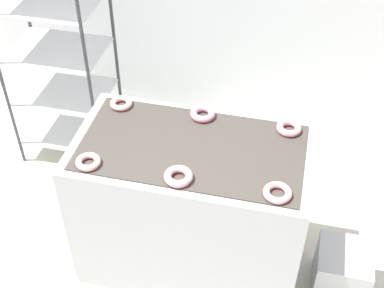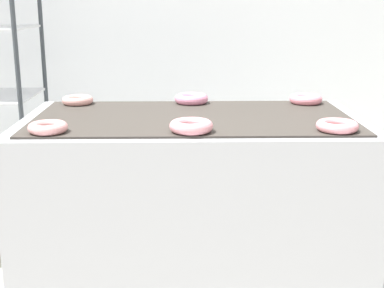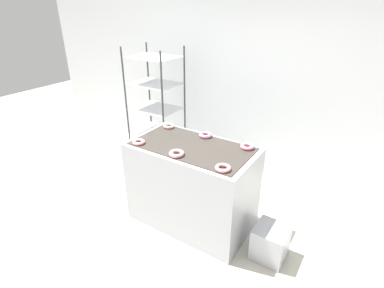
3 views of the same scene
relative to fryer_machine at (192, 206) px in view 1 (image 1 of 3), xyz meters
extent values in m
cube|color=#A8AAB2|center=(0.00, 0.00, 0.00)|extent=(1.34, 0.75, 0.98)
cube|color=#38332D|center=(0.00, 0.00, 0.49)|extent=(1.24, 0.66, 0.01)
cube|color=#262628|center=(0.37, -0.33, 0.19)|extent=(0.12, 0.07, 0.10)
cylinder|color=#33383D|center=(-0.86, 0.61, 0.41)|extent=(0.02, 0.02, 1.80)
cylinder|color=#33383D|center=(-1.53, 1.12, 0.41)|extent=(0.02, 0.02, 1.80)
cylinder|color=#33383D|center=(-0.86, 1.12, 0.41)|extent=(0.02, 0.02, 1.80)
cube|color=silver|center=(-1.19, 0.86, -0.31)|extent=(0.67, 0.52, 0.01)
cube|color=silver|center=(-1.19, 0.86, 0.06)|extent=(0.67, 0.52, 0.01)
cube|color=silver|center=(-1.19, 0.86, 0.43)|extent=(0.67, 0.52, 0.01)
cube|color=silver|center=(-1.19, 0.86, 0.79)|extent=(0.67, 0.52, 0.01)
cube|color=#A8AAB2|center=(0.96, -0.03, -0.32)|extent=(0.32, 0.33, 0.35)
torus|color=#D89290|center=(-0.51, -0.26, 0.51)|extent=(0.14, 0.14, 0.04)
torus|color=pink|center=(-0.01, -0.26, 0.51)|extent=(0.15, 0.15, 0.04)
torus|color=pink|center=(0.50, -0.26, 0.51)|extent=(0.15, 0.15, 0.04)
torus|color=#D1938B|center=(-0.50, 0.27, 0.51)|extent=(0.14, 0.14, 0.04)
torus|color=pink|center=(0.00, 0.28, 0.51)|extent=(0.15, 0.15, 0.04)
torus|color=pink|center=(0.51, 0.26, 0.51)|extent=(0.14, 0.14, 0.04)
camera|label=1|loc=(0.50, -2.14, 2.46)|focal=50.00mm
camera|label=2|loc=(-0.04, -2.07, 0.93)|focal=50.00mm
camera|label=3|loc=(1.53, -2.36, 1.88)|focal=28.00mm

